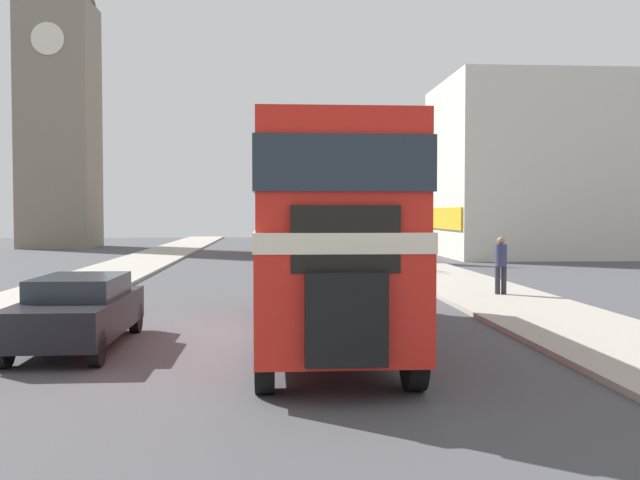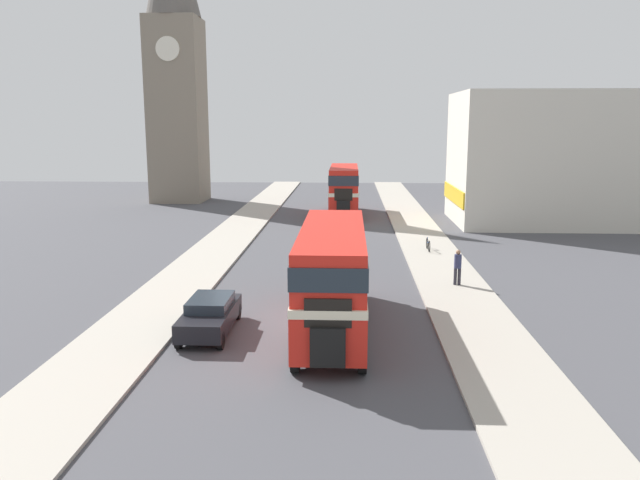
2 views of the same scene
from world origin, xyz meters
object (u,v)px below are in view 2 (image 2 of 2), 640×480
object	(u,v)px
bus_distant	(344,187)
bicycle_on_pavement	(428,245)
pedestrian_walking	(458,265)
church_tower	(175,48)
double_decker_bus	(332,270)
car_parked_near	(210,315)

from	to	relation	value
bus_distant	bicycle_on_pavement	size ratio (longest dim) A/B	5.49
pedestrian_walking	church_tower	size ratio (longest dim) A/B	0.06
bus_distant	bicycle_on_pavement	xyz separation A→B (m)	(5.43, -15.64, -2.03)
bus_distant	pedestrian_walking	xyz separation A→B (m)	(5.81, -24.07, -1.40)
double_decker_bus	bus_distant	bearing A→B (deg)	89.69
car_parked_near	church_tower	world-z (taller)	church_tower
bicycle_on_pavement	double_decker_bus	bearing A→B (deg)	-110.26
pedestrian_walking	double_decker_bus	bearing A→B (deg)	-131.68
car_parked_near	church_tower	bearing A→B (deg)	106.54
double_decker_bus	church_tower	bearing A→B (deg)	112.70
bus_distant	bicycle_on_pavement	bearing A→B (deg)	-70.86
double_decker_bus	car_parked_near	world-z (taller)	double_decker_bus
church_tower	pedestrian_walking	bearing A→B (deg)	-55.74
pedestrian_walking	bicycle_on_pavement	distance (m)	8.47
pedestrian_walking	bicycle_on_pavement	size ratio (longest dim) A/B	1.00
bus_distant	pedestrian_walking	distance (m)	24.80
bus_distant	car_parked_near	xyz separation A→B (m)	(-4.87, -31.36, -1.79)
double_decker_bus	pedestrian_walking	xyz separation A→B (m)	(5.98, 6.72, -1.29)
church_tower	double_decker_bus	bearing A→B (deg)	-67.30
double_decker_bus	church_tower	size ratio (longest dim) A/B	0.35
car_parked_near	bicycle_on_pavement	xyz separation A→B (m)	(10.29, 15.72, -0.24)
car_parked_near	pedestrian_walking	bearing A→B (deg)	34.31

